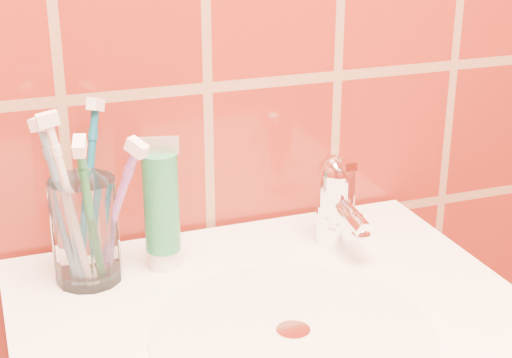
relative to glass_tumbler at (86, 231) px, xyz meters
name	(u,v)px	position (x,y,z in m)	size (l,w,h in m)	color
glass_tumbler	(86,231)	(0.00, 0.00, 0.00)	(0.08, 0.08, 0.13)	white
toothpaste_tube	(162,208)	(0.09, 0.00, 0.02)	(0.05, 0.04, 0.17)	white
faucet	(337,198)	(0.31, -0.01, 0.00)	(0.05, 0.11, 0.12)	white
toothbrush_0	(88,189)	(0.01, 0.03, 0.04)	(0.06, 0.08, 0.21)	#0D536F
toothbrush_1	(115,213)	(0.03, -0.02, 0.03)	(0.07, 0.08, 0.19)	#894CA4
toothbrush_2	(63,203)	(-0.02, 0.01, 0.03)	(0.05, 0.05, 0.20)	#6EA3C3
toothbrush_3	(71,203)	(-0.02, -0.01, 0.04)	(0.06, 0.03, 0.22)	white
toothbrush_4	(90,215)	(0.00, -0.04, 0.03)	(0.04, 0.09, 0.20)	#1C6A37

